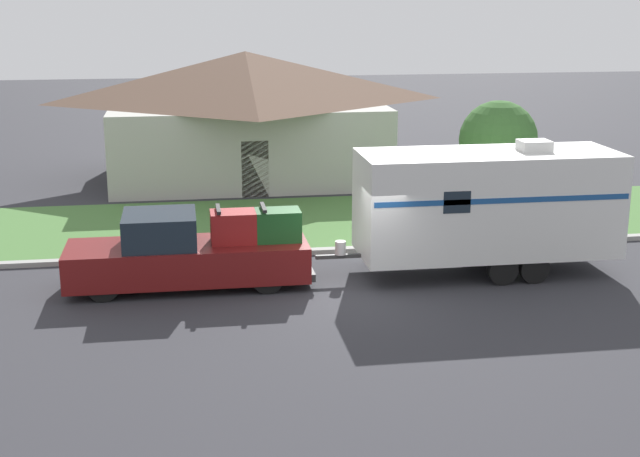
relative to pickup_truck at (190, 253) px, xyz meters
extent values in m
plane|color=#2D2D33|center=(4.08, -1.32, -0.90)|extent=(120.00, 120.00, 0.00)
cube|color=#999993|center=(4.08, 2.43, -0.83)|extent=(80.00, 0.30, 0.14)
cube|color=#477538|center=(4.08, 6.08, -0.88)|extent=(80.00, 7.00, 0.03)
cube|color=#B2B2A8|center=(2.52, 13.97, 0.64)|extent=(10.66, 7.89, 3.08)
pyramid|color=brown|center=(2.52, 13.97, 3.18)|extent=(11.51, 8.52, 1.99)
cube|color=#4C3828|center=(2.52, 10.05, 0.15)|extent=(1.00, 0.06, 2.10)
cylinder|color=black|center=(-2.14, -0.83, -0.49)|extent=(0.80, 0.28, 0.80)
cylinder|color=black|center=(-2.14, 0.83, -0.49)|extent=(0.80, 0.28, 0.80)
cylinder|color=black|center=(1.90, -0.83, -0.49)|extent=(0.80, 0.28, 0.80)
cylinder|color=black|center=(1.90, 0.83, -0.49)|extent=(0.80, 0.28, 0.80)
cube|color=maroon|center=(-1.36, 0.00, -0.22)|extent=(3.51, 2.02, 0.92)
cube|color=#19232D|center=(-0.73, 0.00, 0.65)|extent=(1.82, 1.85, 0.82)
cube|color=maroon|center=(1.69, 0.00, -0.22)|extent=(2.61, 2.02, 0.92)
cube|color=#333333|center=(3.06, 0.00, -0.56)|extent=(0.12, 1.81, 0.20)
cube|color=maroon|center=(1.12, 0.00, 0.64)|extent=(1.15, 0.85, 0.80)
cube|color=black|center=(0.75, 0.00, 1.12)|extent=(0.10, 0.93, 0.08)
cube|color=#194C1E|center=(2.27, 0.00, 0.64)|extent=(1.15, 0.85, 0.80)
cube|color=black|center=(1.90, 0.00, 1.12)|extent=(0.10, 0.93, 0.08)
cylinder|color=black|center=(7.98, -1.11, -0.51)|extent=(0.78, 0.22, 0.78)
cylinder|color=black|center=(7.98, 1.11, -0.51)|extent=(0.78, 0.22, 0.78)
cylinder|color=black|center=(8.84, -1.11, -0.51)|extent=(0.78, 0.22, 0.78)
cylinder|color=black|center=(8.84, 1.11, -0.51)|extent=(0.78, 0.22, 0.78)
cube|color=silver|center=(7.86, 0.00, 1.03)|extent=(6.82, 2.50, 2.71)
cube|color=navy|center=(7.86, -1.26, 1.37)|extent=(6.68, 0.01, 0.14)
cube|color=#383838|center=(3.85, 0.00, -0.27)|extent=(1.20, 0.12, 0.10)
cylinder|color=silver|center=(3.91, 0.00, -0.04)|extent=(0.28, 0.28, 0.36)
cube|color=silver|center=(9.09, 0.00, 2.53)|extent=(0.80, 0.68, 0.28)
cube|color=#19232D|center=(6.63, -1.26, 1.37)|extent=(0.70, 0.01, 0.56)
cylinder|color=brown|center=(12.64, 3.36, -0.39)|extent=(0.09, 0.09, 1.01)
cube|color=black|center=(12.64, 3.36, 0.22)|extent=(0.48, 0.20, 0.22)
cylinder|color=brown|center=(9.95, 5.04, 0.01)|extent=(0.24, 0.24, 1.82)
sphere|color=#38662D|center=(9.95, 5.04, 1.87)|extent=(2.51, 2.51, 2.51)
camera|label=1|loc=(-0.07, -22.07, 6.44)|focal=50.00mm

